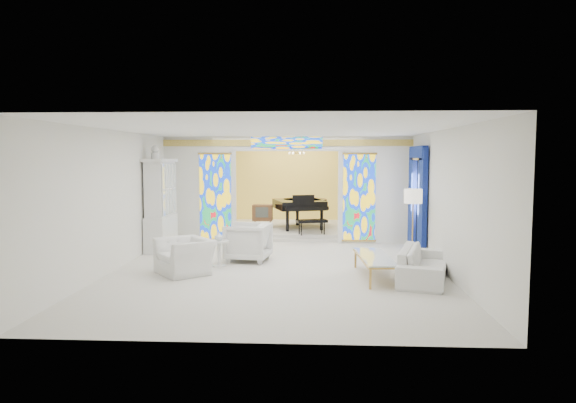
# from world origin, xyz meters

# --- Properties ---
(floor) EXTENTS (12.00, 12.00, 0.00)m
(floor) POSITION_xyz_m (0.00, 0.00, 0.00)
(floor) COLOR silver
(floor) RESTS_ON ground
(ceiling) EXTENTS (7.00, 12.00, 0.02)m
(ceiling) POSITION_xyz_m (0.00, 0.00, 3.00)
(ceiling) COLOR white
(ceiling) RESTS_ON wall_back
(wall_back) EXTENTS (7.00, 0.02, 3.00)m
(wall_back) POSITION_xyz_m (0.00, 6.00, 1.50)
(wall_back) COLOR silver
(wall_back) RESTS_ON floor
(wall_front) EXTENTS (7.00, 0.02, 3.00)m
(wall_front) POSITION_xyz_m (0.00, -6.00, 1.50)
(wall_front) COLOR silver
(wall_front) RESTS_ON floor
(wall_left) EXTENTS (0.02, 12.00, 3.00)m
(wall_left) POSITION_xyz_m (-3.50, 0.00, 1.50)
(wall_left) COLOR silver
(wall_left) RESTS_ON floor
(wall_right) EXTENTS (0.02, 12.00, 3.00)m
(wall_right) POSITION_xyz_m (3.50, 0.00, 1.50)
(wall_right) COLOR silver
(wall_right) RESTS_ON floor
(partition_wall) EXTENTS (7.00, 0.22, 3.00)m
(partition_wall) POSITION_xyz_m (0.00, 2.00, 1.65)
(partition_wall) COLOR silver
(partition_wall) RESTS_ON floor
(stained_glass_left) EXTENTS (0.90, 0.04, 2.40)m
(stained_glass_left) POSITION_xyz_m (-2.03, 1.89, 1.30)
(stained_glass_left) COLOR gold
(stained_glass_left) RESTS_ON partition_wall
(stained_glass_right) EXTENTS (0.90, 0.04, 2.40)m
(stained_glass_right) POSITION_xyz_m (2.03, 1.89, 1.30)
(stained_glass_right) COLOR gold
(stained_glass_right) RESTS_ON partition_wall
(stained_glass_transom) EXTENTS (2.00, 0.04, 0.34)m
(stained_glass_transom) POSITION_xyz_m (0.00, 1.89, 2.82)
(stained_glass_transom) COLOR gold
(stained_glass_transom) RESTS_ON partition_wall
(alcove_platform) EXTENTS (6.80, 3.80, 0.18)m
(alcove_platform) POSITION_xyz_m (0.00, 4.10, 0.09)
(alcove_platform) COLOR silver
(alcove_platform) RESTS_ON floor
(gold_curtain_back) EXTENTS (6.70, 0.10, 2.90)m
(gold_curtain_back) POSITION_xyz_m (0.00, 5.88, 1.50)
(gold_curtain_back) COLOR #EFCA53
(gold_curtain_back) RESTS_ON wall_back
(chandelier) EXTENTS (0.48, 0.48, 0.30)m
(chandelier) POSITION_xyz_m (0.20, 4.00, 2.55)
(chandelier) COLOR #B98F41
(chandelier) RESTS_ON ceiling
(blue_drapes) EXTENTS (0.14, 1.85, 2.65)m
(blue_drapes) POSITION_xyz_m (3.40, 0.70, 1.58)
(blue_drapes) COLOR navy
(blue_drapes) RESTS_ON wall_right
(china_cabinet) EXTENTS (0.56, 1.46, 2.72)m
(china_cabinet) POSITION_xyz_m (-3.22, 0.60, 1.17)
(china_cabinet) COLOR silver
(china_cabinet) RESTS_ON floor
(armchair_left) EXTENTS (1.46, 1.48, 0.72)m
(armchair_left) POSITION_xyz_m (-1.92, -2.05, 0.36)
(armchair_left) COLOR white
(armchair_left) RESTS_ON floor
(armchair_right) EXTENTS (1.10, 1.08, 0.89)m
(armchair_right) POSITION_xyz_m (-0.77, -0.70, 0.45)
(armchair_right) COLOR white
(armchair_right) RESTS_ON floor
(sofa) EXTENTS (1.42, 2.34, 0.64)m
(sofa) POSITION_xyz_m (2.95, -2.35, 0.32)
(sofa) COLOR silver
(sofa) RESTS_ON floor
(side_table) EXTENTS (0.61, 0.61, 0.58)m
(side_table) POSITION_xyz_m (-1.34, -1.33, 0.38)
(side_table) COLOR silver
(side_table) RESTS_ON floor
(vase) EXTENTS (0.23, 0.23, 0.20)m
(vase) POSITION_xyz_m (-1.34, -1.33, 0.68)
(vase) COLOR silver
(vase) RESTS_ON side_table
(coffee_table) EXTENTS (0.74, 2.01, 0.44)m
(coffee_table) POSITION_xyz_m (2.00, -2.23, 0.40)
(coffee_table) COLOR silver
(coffee_table) RESTS_ON floor
(floor_lamp) EXTENTS (0.52, 0.52, 1.69)m
(floor_lamp) POSITION_xyz_m (3.06, -0.58, 1.44)
(floor_lamp) COLOR #B98F41
(floor_lamp) RESTS_ON floor
(grand_piano) EXTENTS (1.96, 3.00, 1.09)m
(grand_piano) POSITION_xyz_m (0.39, 3.82, 0.91)
(grand_piano) COLOR black
(grand_piano) RESTS_ON alcove_platform
(tv_console) EXTENTS (0.63, 0.44, 0.73)m
(tv_console) POSITION_xyz_m (-0.88, 3.71, 0.65)
(tv_console) COLOR brown
(tv_console) RESTS_ON alcove_platform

